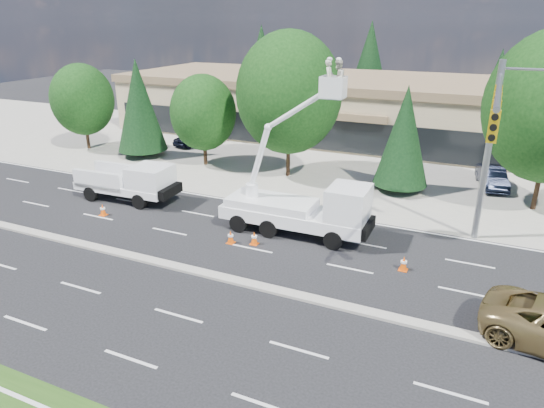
% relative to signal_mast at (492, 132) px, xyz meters
% --- Properties ---
extents(ground, '(140.00, 140.00, 0.00)m').
position_rel_signal_mast_xyz_m(ground, '(-10.03, -7.04, -6.06)').
color(ground, black).
rests_on(ground, ground).
extents(concrete_apron, '(140.00, 22.00, 0.01)m').
position_rel_signal_mast_xyz_m(concrete_apron, '(-10.03, 12.96, -6.05)').
color(concrete_apron, gray).
rests_on(concrete_apron, ground).
extents(road_median, '(120.00, 0.55, 0.12)m').
position_rel_signal_mast_xyz_m(road_median, '(-10.03, -7.04, -6.00)').
color(road_median, gray).
rests_on(road_median, ground).
extents(strip_mall, '(50.40, 15.40, 5.50)m').
position_rel_signal_mast_xyz_m(strip_mall, '(-10.03, 22.93, -3.23)').
color(strip_mall, tan).
rests_on(strip_mall, ground).
extents(tree_front_a, '(5.25, 5.25, 7.28)m').
position_rel_signal_mast_xyz_m(tree_front_a, '(-32.03, 7.96, -1.80)').
color(tree_front_a, '#332114').
rests_on(tree_front_a, ground).
extents(tree_front_b, '(3.98, 3.98, 7.84)m').
position_rel_signal_mast_xyz_m(tree_front_b, '(-26.03, 7.96, -1.85)').
color(tree_front_b, '#332114').
rests_on(tree_front_b, ground).
extents(tree_front_c, '(5.00, 5.00, 6.94)m').
position_rel_signal_mast_xyz_m(tree_front_c, '(-20.03, 7.96, -2.00)').
color(tree_front_c, '#332114').
rests_on(tree_front_c, ground).
extents(tree_front_d, '(7.30, 7.30, 10.13)m').
position_rel_signal_mast_xyz_m(tree_front_d, '(-13.03, 7.96, -0.12)').
color(tree_front_d, '#332114').
rests_on(tree_front_d, ground).
extents(tree_front_e, '(3.52, 3.52, 6.93)m').
position_rel_signal_mast_xyz_m(tree_front_e, '(-5.03, 7.96, -2.34)').
color(tree_front_e, '#332114').
rests_on(tree_front_e, ground).
extents(tree_back_a, '(5.07, 5.07, 10.00)m').
position_rel_signal_mast_xyz_m(tree_back_a, '(-28.03, 34.96, -0.69)').
color(tree_back_a, '#332114').
rests_on(tree_back_a, ground).
extents(tree_back_b, '(5.34, 5.34, 10.52)m').
position_rel_signal_mast_xyz_m(tree_back_b, '(-14.03, 34.96, -0.41)').
color(tree_back_b, '#332114').
rests_on(tree_back_b, ground).
extents(tree_back_c, '(3.96, 3.96, 7.80)m').
position_rel_signal_mast_xyz_m(tree_back_c, '(-0.03, 34.96, -1.87)').
color(tree_back_c, '#332114').
rests_on(tree_back_c, ground).
extents(signal_mast, '(2.76, 10.16, 9.00)m').
position_rel_signal_mast_xyz_m(signal_mast, '(0.00, 0.00, 0.00)').
color(signal_mast, gray).
rests_on(signal_mast, ground).
extents(utility_pickup, '(6.34, 2.70, 2.39)m').
position_rel_signal_mast_xyz_m(utility_pickup, '(-19.98, -0.82, -5.07)').
color(utility_pickup, white).
rests_on(utility_pickup, ground).
extents(bucket_truck, '(7.83, 2.62, 9.10)m').
position_rel_signal_mast_xyz_m(bucket_truck, '(-8.24, -1.17, -4.13)').
color(bucket_truck, white).
rests_on(bucket_truck, ground).
extents(traffic_cone_a, '(0.40, 0.40, 0.70)m').
position_rel_signal_mast_xyz_m(traffic_cone_a, '(-19.92, -3.51, -5.72)').
color(traffic_cone_a, '#E44E07').
rests_on(traffic_cone_a, ground).
extents(traffic_cone_b, '(0.40, 0.40, 0.70)m').
position_rel_signal_mast_xyz_m(traffic_cone_b, '(-11.33, -3.71, -5.72)').
color(traffic_cone_b, '#E44E07').
rests_on(traffic_cone_b, ground).
extents(traffic_cone_c, '(0.40, 0.40, 0.70)m').
position_rel_signal_mast_xyz_m(traffic_cone_c, '(-10.18, -3.32, -5.72)').
color(traffic_cone_c, '#E44E07').
rests_on(traffic_cone_c, ground).
extents(traffic_cone_d, '(0.40, 0.40, 0.70)m').
position_rel_signal_mast_xyz_m(traffic_cone_d, '(-2.77, -2.95, -5.72)').
color(traffic_cone_d, '#E44E07').
rests_on(traffic_cone_d, ground).
extents(parked_car_west, '(3.01, 4.66, 1.48)m').
position_rel_signal_mast_xyz_m(parked_car_west, '(-24.15, 12.94, -5.32)').
color(parked_car_west, black).
rests_on(parked_car_west, ground).
extents(parked_car_east, '(2.37, 4.52, 1.42)m').
position_rel_signal_mast_xyz_m(parked_car_east, '(0.53, 11.32, -5.35)').
color(parked_car_east, black).
rests_on(parked_car_east, ground).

